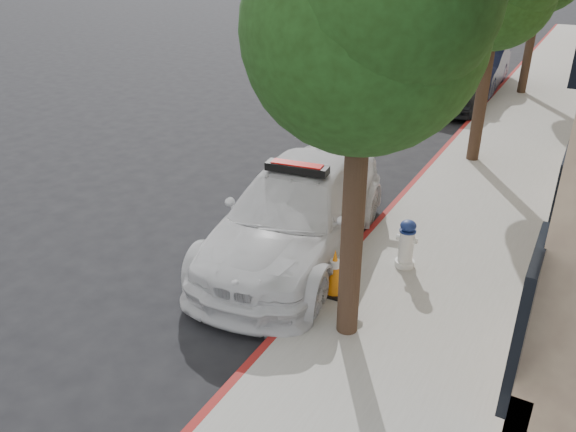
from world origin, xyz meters
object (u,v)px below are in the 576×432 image
(police_car, at_px, (297,213))
(fire_hydrant, at_px, (406,244))
(parked_car_mid, at_px, (460,83))
(parked_car_far, at_px, (478,68))
(traffic_cone, at_px, (335,272))

(police_car, relative_size, fire_hydrant, 6.64)
(parked_car_mid, xyz_separation_m, parked_car_far, (-0.00, 2.73, 0.00))
(parked_car_mid, bearing_deg, parked_car_far, 88.37)
(fire_hydrant, bearing_deg, traffic_cone, -119.76)
(parked_car_mid, distance_m, traffic_cone, 12.80)
(parked_car_mid, relative_size, parked_car_far, 0.96)
(parked_car_far, xyz_separation_m, traffic_cone, (1.15, -15.48, -0.28))
(police_car, xyz_separation_m, parked_car_far, (0.10, 14.39, 0.01))
(police_car, bearing_deg, traffic_cone, -48.50)
(parked_car_far, relative_size, fire_hydrant, 5.70)
(fire_hydrant, bearing_deg, police_car, -174.42)
(parked_car_far, relative_size, traffic_cone, 6.30)
(traffic_cone, bearing_deg, parked_car_far, 94.25)
(parked_car_far, bearing_deg, traffic_cone, -88.03)
(parked_car_far, bearing_deg, police_car, -92.68)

